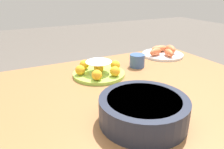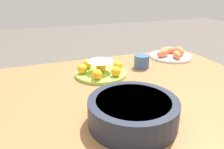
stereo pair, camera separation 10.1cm
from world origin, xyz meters
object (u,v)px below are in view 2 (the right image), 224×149
(seafood_platter, at_px, (171,54))
(dining_table, at_px, (125,108))
(cup_near, at_px, (142,62))
(serving_bowl, at_px, (133,111))
(cake_plate, at_px, (101,70))

(seafood_platter, bearing_deg, dining_table, 35.96)
(cup_near, bearing_deg, seafood_platter, -159.09)
(seafood_platter, bearing_deg, serving_bowl, 46.22)
(cake_plate, bearing_deg, cup_near, -174.43)
(cake_plate, height_order, serving_bowl, serving_bowl)
(cake_plate, height_order, cup_near, cake_plate)
(seafood_platter, relative_size, cup_near, 3.15)
(cake_plate, bearing_deg, seafood_platter, -166.20)
(cup_near, bearing_deg, serving_bowl, 59.24)
(cake_plate, xyz_separation_m, cup_near, (-0.24, -0.02, 0.01))
(serving_bowl, bearing_deg, seafood_platter, -133.78)
(dining_table, xyz_separation_m, seafood_platter, (-0.47, -0.34, 0.11))
(serving_bowl, relative_size, cup_near, 3.51)
(dining_table, distance_m, cup_near, 0.34)
(cake_plate, xyz_separation_m, seafood_platter, (-0.51, -0.12, -0.01))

